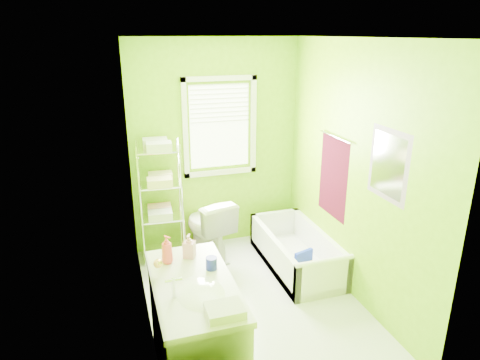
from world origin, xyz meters
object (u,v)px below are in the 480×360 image
object	(u,v)px
bathtub	(297,256)
wire_shelf_unit	(161,189)
vanity	(195,328)
toilet	(208,227)

from	to	relation	value
bathtub	wire_shelf_unit	xyz separation A→B (m)	(-1.45, 0.69, 0.76)
bathtub	vanity	world-z (taller)	vanity
toilet	vanity	bearing A→B (deg)	60.25
wire_shelf_unit	toilet	bearing A→B (deg)	-11.49
vanity	wire_shelf_unit	world-z (taller)	wire_shelf_unit
bathtub	vanity	distance (m)	2.01
toilet	vanity	distance (m)	1.98
vanity	bathtub	bearing A→B (deg)	41.56
bathtub	toilet	distance (m)	1.12
bathtub	wire_shelf_unit	bearing A→B (deg)	154.72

